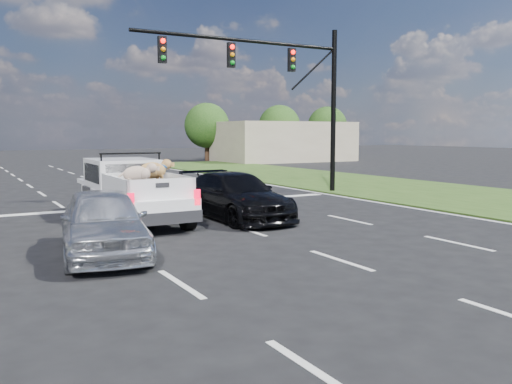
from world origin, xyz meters
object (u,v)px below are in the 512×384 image
Objects in this scene: silver_sedan at (103,222)px; black_coupe at (235,196)px; pickup_truck at (132,189)px; traffic_signal at (287,81)px.

silver_sedan is 5.59m from black_coupe.
black_coupe is (2.85, -1.14, -0.25)m from pickup_truck.
traffic_signal reaches higher than silver_sedan.
traffic_signal is 1.67× the size of pickup_truck.
traffic_signal is 9.24m from pickup_truck.
traffic_signal is 12.86m from silver_sedan.
pickup_truck is 1.13× the size of black_coupe.
silver_sedan is 0.88× the size of black_coupe.
pickup_truck is (-7.67, -3.48, -3.78)m from traffic_signal.
black_coupe is (4.71, 3.01, -0.02)m from silver_sedan.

